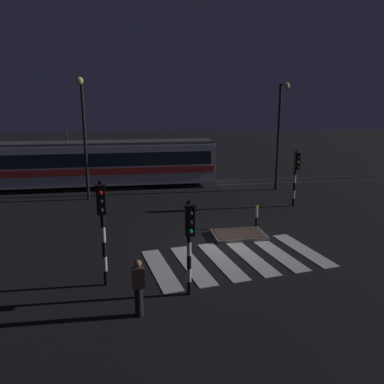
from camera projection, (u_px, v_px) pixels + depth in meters
The scene contains 13 objects.
ground_plane at pixel (225, 243), 16.76m from camera, with size 120.00×120.00×0.00m, color black.
rail_near at pixel (186, 187), 27.62m from camera, with size 80.00×0.12×0.03m, color #59595E.
rail_far at pixel (183, 182), 29.00m from camera, with size 80.00×0.12×0.03m, color #59595E.
crosswalk_zebra at pixel (236, 259), 15.05m from camera, with size 7.23×4.71×0.02m.
traffic_island at pixel (239, 235), 17.50m from camera, with size 2.34×1.61×0.18m.
traffic_light_corner_near_left at pixel (102, 219), 12.32m from camera, with size 0.36×0.42×3.56m.
traffic_light_kerb_mid_left at pixel (189, 235), 11.77m from camera, with size 0.36×0.42×3.08m.
traffic_light_corner_far_right at pixel (296, 170), 22.01m from camera, with size 0.36×0.42×3.23m.
street_lamp_trackside_left at pixel (83, 125), 22.80m from camera, with size 0.44×1.21×7.30m.
street_lamp_trackside_right at pixel (280, 124), 25.50m from camera, with size 0.44×1.21×7.12m.
tram at pixel (103, 163), 26.99m from camera, with size 15.76×2.58×4.15m.
pedestrian_waiting_at_kerb at pixel (138, 287), 10.90m from camera, with size 0.36×0.24×1.71m.
bollard_island_edge at pixel (257, 216), 18.73m from camera, with size 0.12×0.12×1.11m.
Camera 1 is at (-4.00, -15.35, 6.02)m, focal length 36.21 mm.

